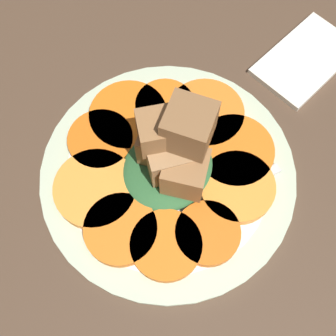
{
  "coord_description": "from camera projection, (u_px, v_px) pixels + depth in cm",
  "views": [
    {
      "loc": [
        -13.2,
        -13.39,
        48.61
      ],
      "look_at": [
        0.0,
        0.0,
        4.1
      ],
      "focal_mm": 45.0,
      "sensor_mm": 36.0,
      "label": 1
    }
  ],
  "objects": [
    {
      "name": "carrot_slice_4",
      "position": [
        128.0,
        116.0,
        0.51
      ],
      "size": [
        9.49,
        9.49,
        1.34
      ],
      "primitive_type": "cylinder",
      "color": "orange",
      "rests_on": "plate"
    },
    {
      "name": "carrot_slice_2",
      "position": [
        206.0,
        114.0,
        0.51
      ],
      "size": [
        9.35,
        9.35,
        1.34
      ],
      "primitive_type": "cylinder",
      "color": "orange",
      "rests_on": "plate"
    },
    {
      "name": "fork",
      "position": [
        202.0,
        205.0,
        0.47
      ],
      "size": [
        18.94,
        7.55,
        0.4
      ],
      "rotation": [
        0.0,
        0.0,
        -0.31
      ],
      "color": "silver",
      "rests_on": "plate"
    },
    {
      "name": "carrot_slice_8",
      "position": [
        166.0,
        245.0,
        0.45
      ],
      "size": [
        7.78,
        7.78,
        1.34
      ],
      "primitive_type": "cylinder",
      "color": "orange",
      "rests_on": "plate"
    },
    {
      "name": "carrot_slice_5",
      "position": [
        101.0,
        140.0,
        0.5
      ],
      "size": [
        7.78,
        7.78,
        1.34
      ],
      "primitive_type": "cylinder",
      "color": "orange",
      "rests_on": "plate"
    },
    {
      "name": "napkin",
      "position": [
        305.0,
        59.0,
        0.56
      ],
      "size": [
        13.88,
        8.33,
        0.8
      ],
      "color": "silver",
      "rests_on": "table_slab"
    },
    {
      "name": "carrot_slice_0",
      "position": [
        237.0,
        187.0,
        0.48
      ],
      "size": [
        8.58,
        8.58,
        1.34
      ],
      "primitive_type": "cylinder",
      "color": "orange",
      "rests_on": "plate"
    },
    {
      "name": "carrot_slice_7",
      "position": [
        121.0,
        229.0,
        0.46
      ],
      "size": [
        8.07,
        8.07,
        1.34
      ],
      "primitive_type": "cylinder",
      "color": "orange",
      "rests_on": "plate"
    },
    {
      "name": "center_pile",
      "position": [
        172.0,
        154.0,
        0.45
      ],
      "size": [
        11.17,
        10.73,
        11.44
      ],
      "color": "#2D6033",
      "rests_on": "plate"
    },
    {
      "name": "table_slab",
      "position": [
        168.0,
        178.0,
        0.51
      ],
      "size": [
        120.0,
        120.0,
        2.0
      ],
      "primitive_type": "cube",
      "color": "#4C3828",
      "rests_on": "ground"
    },
    {
      "name": "carrot_slice_9",
      "position": [
        208.0,
        233.0,
        0.46
      ],
      "size": [
        7.15,
        7.15,
        1.34
      ],
      "primitive_type": "cylinder",
      "color": "orange",
      "rests_on": "plate"
    },
    {
      "name": "carrot_slice_6",
      "position": [
        95.0,
        189.0,
        0.48
      ],
      "size": [
        9.44,
        9.44,
        1.34
      ],
      "primitive_type": "cylinder",
      "color": "orange",
      "rests_on": "plate"
    },
    {
      "name": "carrot_slice_3",
      "position": [
        165.0,
        106.0,
        0.52
      ],
      "size": [
        7.29,
        7.29,
        1.34
      ],
      "primitive_type": "cylinder",
      "color": "orange",
      "rests_on": "plate"
    },
    {
      "name": "plate",
      "position": [
        168.0,
        173.0,
        0.5
      ],
      "size": [
        30.07,
        30.07,
        1.05
      ],
      "color": "beige",
      "rests_on": "table_slab"
    },
    {
      "name": "carrot_slice_1",
      "position": [
        234.0,
        151.0,
        0.5
      ],
      "size": [
        9.28,
        9.28,
        1.34
      ],
      "primitive_type": "cylinder",
      "color": "orange",
      "rests_on": "plate"
    }
  ]
}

